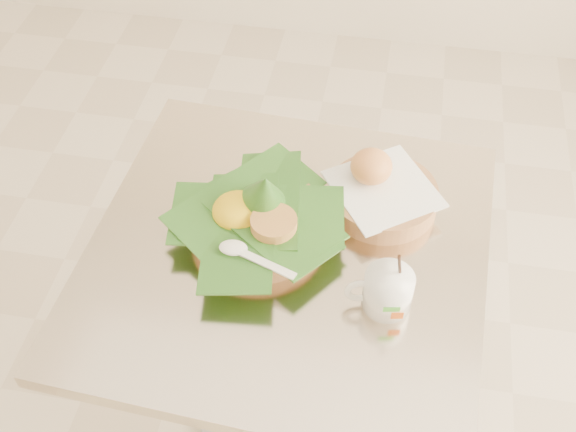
% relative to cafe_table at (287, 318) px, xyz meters
% --- Properties ---
extents(floor, '(3.60, 3.60, 0.00)m').
position_rel_cafe_table_xyz_m(floor, '(-0.11, -0.00, -0.53)').
color(floor, beige).
rests_on(floor, ground).
extents(cafe_table, '(0.74, 0.74, 0.75)m').
position_rel_cafe_table_xyz_m(cafe_table, '(0.00, 0.00, 0.00)').
color(cafe_table, gray).
rests_on(cafe_table, floor).
extents(rice_basket, '(0.31, 0.31, 0.16)m').
position_rel_cafe_table_xyz_m(rice_basket, '(-0.06, 0.03, 0.26)').
color(rice_basket, '#B57D4D').
rests_on(rice_basket, cafe_table).
extents(bread_basket, '(0.24, 0.24, 0.11)m').
position_rel_cafe_table_xyz_m(bread_basket, '(0.15, 0.14, 0.25)').
color(bread_basket, '#B57D4D').
rests_on(bread_basket, cafe_table).
extents(coffee_mug, '(0.11, 0.09, 0.14)m').
position_rel_cafe_table_xyz_m(coffee_mug, '(0.18, -0.09, 0.26)').
color(coffee_mug, white).
rests_on(coffee_mug, cafe_table).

